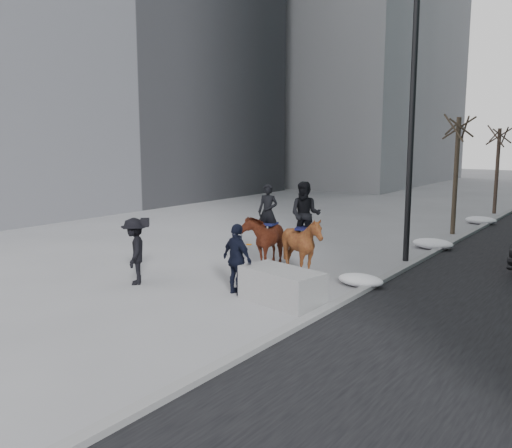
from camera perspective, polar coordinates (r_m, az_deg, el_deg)
The scene contains 12 objects.
ground at distance 14.06m, azimuth -2.87°, elevation -6.68°, with size 120.00×120.00×0.00m, color gray.
curb at distance 21.62m, azimuth 20.48°, elevation -1.52°, with size 0.25×90.00×0.12m, color gray.
building_left at distance 34.85m, azimuth -18.26°, elevation 18.84°, with size 12.00×26.00×20.00m, color #595960.
planter at distance 12.70m, azimuth 2.72°, elevation -6.54°, with size 1.98×0.99×0.79m, color gray.
tree_near at distance 22.86m, azimuth 20.32°, elevation 5.36°, with size 1.20×1.20×5.12m, color #32281D, non-canonical shape.
tree_far at distance 30.00m, azimuth 24.06°, elevation 5.54°, with size 1.20×1.20×4.76m, color #32241E, non-canonical shape.
mounted_left at distance 16.20m, azimuth 0.99°, elevation -1.25°, with size 1.24×2.04×2.45m.
mounted_right at distance 14.88m, azimuth 4.95°, elevation -1.64°, with size 1.83×1.94×2.64m.
feeder at distance 13.25m, azimuth -1.99°, elevation -3.73°, with size 1.10×0.98×1.75m.
camera_crew at distance 14.53m, azimuth -12.65°, elevation -2.77°, with size 1.25×1.27×1.75m.
lamppost at distance 17.11m, azimuth 15.97°, elevation 12.68°, with size 0.25×2.10×9.09m.
snow_piles at distance 20.52m, azimuth 18.79°, elevation -1.65°, with size 1.40×13.46×0.36m.
Camera 1 is at (8.43, -10.59, 3.80)m, focal length 38.00 mm.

